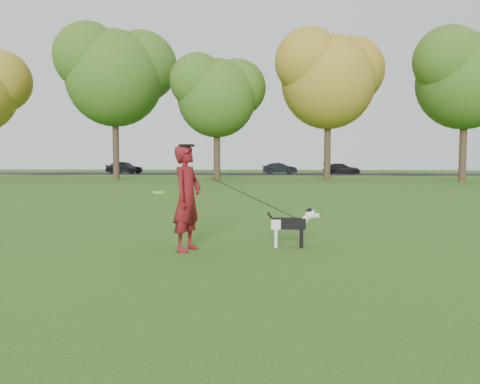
# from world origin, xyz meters

# --- Properties ---
(ground) EXTENTS (120.00, 120.00, 0.00)m
(ground) POSITION_xyz_m (0.00, 0.00, 0.00)
(ground) COLOR #285116
(ground) RESTS_ON ground
(road) EXTENTS (120.00, 7.00, 0.02)m
(road) POSITION_xyz_m (0.00, 40.00, 0.01)
(road) COLOR black
(road) RESTS_ON ground
(man) EXTENTS (0.59, 0.74, 1.75)m
(man) POSITION_xyz_m (-1.13, -0.56, 0.87)
(man) COLOR #5F110D
(man) RESTS_ON ground
(dog) EXTENTS (0.92, 0.18, 0.70)m
(dog) POSITION_xyz_m (0.62, -0.10, 0.42)
(dog) COLOR black
(dog) RESTS_ON ground
(car_left) EXTENTS (4.19, 2.54, 1.33)m
(car_left) POSITION_xyz_m (-15.72, 40.00, 0.69)
(car_left) COLOR black
(car_left) RESTS_ON road
(car_mid) EXTENTS (3.60, 1.56, 1.15)m
(car_mid) POSITION_xyz_m (0.61, 40.00, 0.60)
(car_mid) COLOR black
(car_mid) RESTS_ON road
(car_right) EXTENTS (3.94, 2.13, 1.09)m
(car_right) POSITION_xyz_m (6.88, 40.00, 0.56)
(car_right) COLOR black
(car_right) RESTS_ON road
(man_held_items) EXTENTS (2.43, 0.66, 1.29)m
(man_held_items) POSITION_xyz_m (0.01, -0.36, 0.84)
(man_held_items) COLOR #51FF20
(man_held_items) RESTS_ON ground
(tree_row) EXTENTS (51.74, 8.86, 12.01)m
(tree_row) POSITION_xyz_m (-1.43, 26.07, 7.41)
(tree_row) COLOR #38281C
(tree_row) RESTS_ON ground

